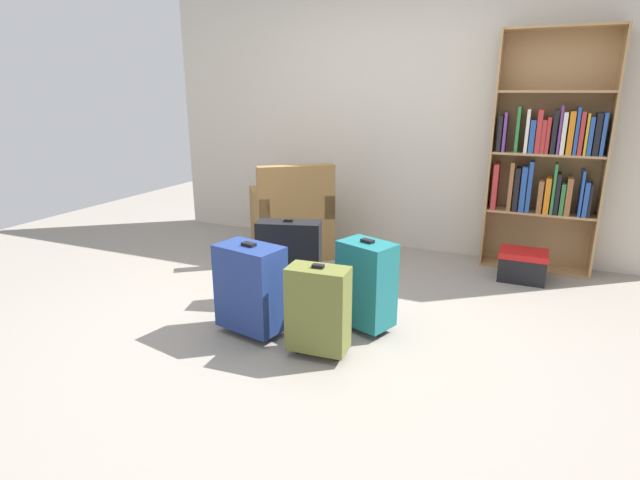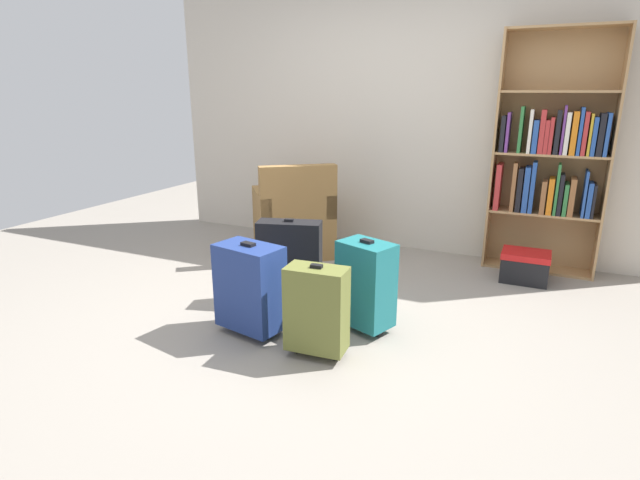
% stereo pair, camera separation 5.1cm
% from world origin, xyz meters
% --- Properties ---
extents(ground_plane, '(8.53, 8.53, 0.00)m').
position_xyz_m(ground_plane, '(0.00, 0.00, 0.00)').
color(ground_plane, gray).
extents(back_wall, '(4.87, 0.10, 2.60)m').
position_xyz_m(back_wall, '(0.00, 2.03, 1.30)').
color(back_wall, beige).
rests_on(back_wall, ground).
extents(bookshelf, '(0.91, 0.27, 2.03)m').
position_xyz_m(bookshelf, '(1.41, 1.84, 0.99)').
color(bookshelf, '#A87F51').
rests_on(bookshelf, ground).
extents(armchair, '(0.98, 0.98, 0.90)m').
position_xyz_m(armchair, '(-0.79, 1.33, 0.32)').
color(armchair, olive).
rests_on(armchair, ground).
extents(mug, '(0.12, 0.08, 0.10)m').
position_xyz_m(mug, '(-0.29, 1.44, 0.05)').
color(mug, '#1E7F4C').
rests_on(mug, ground).
extents(storage_box, '(0.38, 0.29, 0.26)m').
position_xyz_m(storage_box, '(1.31, 1.47, 0.14)').
color(storage_box, black).
rests_on(storage_box, ground).
extents(suitcase_black, '(0.50, 0.30, 0.64)m').
position_xyz_m(suitcase_black, '(-0.28, 0.29, 0.33)').
color(suitcase_black, black).
rests_on(suitcase_black, ground).
extents(suitcase_teal, '(0.41, 0.34, 0.63)m').
position_xyz_m(suitcase_teal, '(0.40, 0.07, 0.33)').
color(suitcase_teal, '#19666B').
rests_on(suitcase_teal, ground).
extents(suitcase_navy_blue, '(0.47, 0.33, 0.62)m').
position_xyz_m(suitcase_navy_blue, '(-0.27, -0.28, 0.33)').
color(suitcase_navy_blue, navy).
rests_on(suitcase_navy_blue, ground).
extents(suitcase_olive, '(0.37, 0.21, 0.58)m').
position_xyz_m(suitcase_olive, '(0.25, -0.38, 0.30)').
color(suitcase_olive, brown).
rests_on(suitcase_olive, ground).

